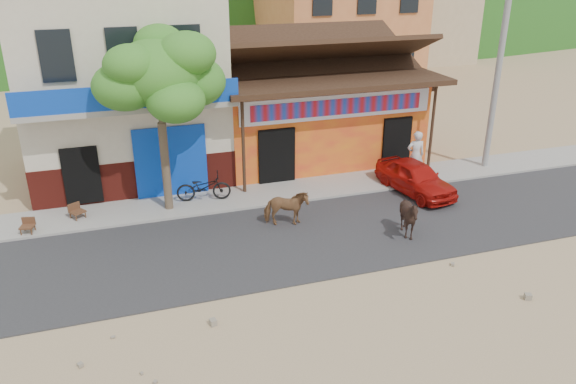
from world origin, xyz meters
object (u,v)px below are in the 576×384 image
Objects in this scene: cow_tan at (286,208)px; red_car at (415,177)px; cow_dark at (409,217)px; pedestrian at (415,155)px; utility_pole at (499,67)px; cafe_chair_right at (76,205)px; scooter at (204,187)px; cafe_chair_left at (26,220)px; tree at (162,123)px.

cow_tan is 0.41× the size of red_car.
pedestrian is (2.54, 4.11, 0.35)m from cow_dark.
utility_pole reaches higher than cafe_chair_right.
scooter is 2.20× the size of cafe_chair_left.
cafe_chair_right is (-11.67, 1.37, -0.06)m from red_car.
tree is 8.35m from cow_dark.
cow_tan is at bearing -177.65° from red_car.
tree is 4.84m from cow_tan.
utility_pole is at bearing 10.02° from red_car.
pedestrian reaches higher than cafe_chair_left.
tree reaches higher than cow_dark.
tree is 9.54m from pedestrian.
pedestrian is (5.88, 2.19, 0.43)m from cow_tan.
cafe_chair_left is (-4.40, -0.50, -2.57)m from tree.
red_car is 7.62m from scooter.
cow_dark is 1.48× the size of cafe_chair_right.
pedestrian reaches higher than scooter.
tree is 1.73× the size of red_car.
utility_pole is 8.84× the size of cafe_chair_right.
cafe_chair_right is at bearing -146.36° from cow_dark.
red_car is at bearing -40.03° from cafe_chair_right.
cafe_chair_left is at bearing -140.64° from cow_dark.
scooter is 5.71m from cafe_chair_left.
red_car is 3.84× the size of cafe_chair_right.
pedestrian reaches higher than cow_dark.
scooter is at bearing -161.57° from cow_dark.
red_car is (-4.07, -1.44, -3.49)m from utility_pole.
red_car reaches higher than cafe_chair_left.
pedestrian is (-3.48, -0.34, -3.06)m from utility_pole.
cow_tan is 1.06× the size of cow_dark.
utility_pole is at bearing -60.36° from cow_tan.
cafe_chair_right is (-9.72, 4.38, -0.14)m from cow_dark.
cow_tan is (3.44, -2.33, -2.48)m from tree.
cow_tan is at bearing -54.47° from cafe_chair_right.
red_car is at bearing 10.63° from cafe_chair_left.
cafe_chair_right is at bearing 177.46° from tree.
pedestrian is at bearing 52.14° from red_car.
utility_pole is 5.66× the size of cow_tan.
scooter is at bearing 13.11° from tree.
cow_dark reaches higher than cafe_chair_right.
cafe_chair_left is (-11.18, 3.75, -0.16)m from cow_dark.
cow_tan is 0.75× the size of scooter.
scooter is (-7.47, 1.53, -0.02)m from red_car.
cow_dark is at bearing -143.55° from utility_pole.
cow_tan is 3.41m from scooter.
pedestrian is 2.20× the size of cafe_chair_left.
cafe_chair_right is (-12.26, 0.27, -0.49)m from pedestrian.
scooter is at bearing 5.76° from pedestrian.
scooter is (1.26, 0.29, -2.51)m from tree.
cow_dark is 4.84m from pedestrian.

